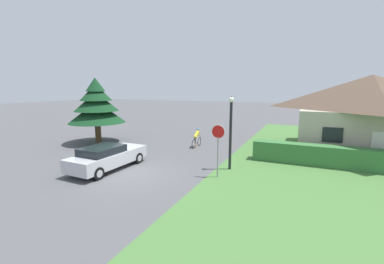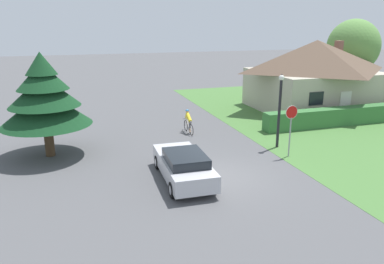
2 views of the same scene
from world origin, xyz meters
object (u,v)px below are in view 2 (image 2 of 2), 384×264
(street_lamp, at_px, (280,106))
(conifer_tall_near, at_px, (44,97))
(cyclist, at_px, (189,122))
(deciduous_tree_right, at_px, (353,47))
(cottage_house, at_px, (315,74))
(stop_sign, at_px, (291,121))
(sedan_left_lane, at_px, (184,165))

(street_lamp, relative_size, conifer_tall_near, 0.76)
(cyclist, height_order, street_lamp, street_lamp)
(street_lamp, relative_size, deciduous_tree_right, 0.58)
(cyclist, bearing_deg, street_lamp, -138.70)
(cottage_house, xyz_separation_m, deciduous_tree_right, (5.61, 2.66, 1.80))
(street_lamp, distance_m, conifer_tall_near, 12.02)
(cottage_house, relative_size, deciduous_tree_right, 1.37)
(cyclist, distance_m, conifer_tall_near, 8.50)
(stop_sign, bearing_deg, street_lamp, -99.11)
(cottage_house, height_order, cyclist, cottage_house)
(cottage_house, height_order, stop_sign, cottage_house)
(cyclist, distance_m, street_lamp, 5.85)
(stop_sign, height_order, street_lamp, street_lamp)
(stop_sign, relative_size, deciduous_tree_right, 0.38)
(sedan_left_lane, bearing_deg, deciduous_tree_right, -54.01)
(cottage_house, distance_m, street_lamp, 10.72)
(stop_sign, distance_m, deciduous_tree_right, 18.00)
(cottage_house, relative_size, sedan_left_lane, 2.03)
(sedan_left_lane, xyz_separation_m, deciduous_tree_right, (19.31, 12.99, 3.87))
(street_lamp, bearing_deg, conifer_tall_near, 168.47)
(sedan_left_lane, relative_size, cyclist, 2.61)
(sedan_left_lane, xyz_separation_m, street_lamp, (6.16, 2.71, 1.65))
(cottage_house, bearing_deg, street_lamp, -135.41)
(conifer_tall_near, bearing_deg, sedan_left_lane, -42.39)
(cottage_house, bearing_deg, cyclist, -163.70)
(deciduous_tree_right, bearing_deg, cyclist, -160.13)
(cyclist, xyz_separation_m, deciduous_tree_right, (16.92, 6.12, 3.85))
(cottage_house, distance_m, conifer_tall_near, 19.99)
(sedan_left_lane, relative_size, conifer_tall_near, 0.89)
(cottage_house, bearing_deg, deciduous_tree_right, 24.66)
(street_lamp, bearing_deg, cottage_house, 45.28)
(stop_sign, xyz_separation_m, conifer_tall_near, (-11.55, 3.88, 1.18))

